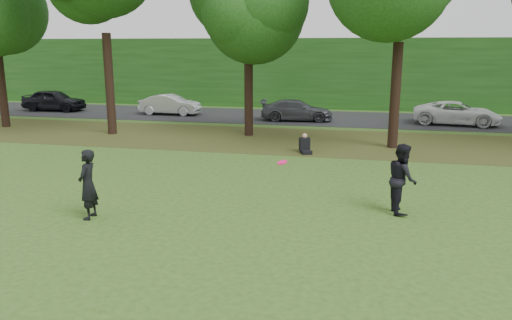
{
  "coord_description": "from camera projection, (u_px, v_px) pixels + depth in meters",
  "views": [
    {
      "loc": [
        2.87,
        -10.42,
        4.44
      ],
      "look_at": [
        -0.15,
        2.96,
        1.3
      ],
      "focal_mm": 35.0,
      "sensor_mm": 36.0,
      "label": 1
    }
  ],
  "objects": [
    {
      "name": "far_hedge",
      "position": [
        330.0,
        73.0,
        36.63
      ],
      "size": [
        70.0,
        3.0,
        5.0
      ],
      "primitive_type": "cube",
      "color": "#194413",
      "rests_on": "ground"
    },
    {
      "name": "leaf_litter",
      "position": [
        305.0,
        141.0,
        23.88
      ],
      "size": [
        60.0,
        7.0,
        0.01
      ],
      "primitive_type": "cube",
      "color": "#433A18",
      "rests_on": "ground"
    },
    {
      "name": "seated_person",
      "position": [
        305.0,
        146.0,
        21.17
      ],
      "size": [
        0.65,
        0.83,
        0.83
      ],
      "rotation": [
        0.0,
        0.0,
        0.38
      ],
      "color": "black",
      "rests_on": "ground"
    },
    {
      "name": "parked_cars",
      "position": [
        315.0,
        108.0,
        30.58
      ],
      "size": [
        38.81,
        3.07,
        1.48
      ],
      "color": "black",
      "rests_on": "street"
    },
    {
      "name": "frisbee",
      "position": [
        282.0,
        162.0,
        13.31
      ],
      "size": [
        0.35,
        0.36,
        0.12
      ],
      "color": "#FF1565",
      "rests_on": "ground"
    },
    {
      "name": "street",
      "position": [
        321.0,
        118.0,
        31.48
      ],
      "size": [
        70.0,
        7.0,
        0.02
      ],
      "primitive_type": "cube",
      "color": "black",
      "rests_on": "ground"
    },
    {
      "name": "ground",
      "position": [
        234.0,
        243.0,
        11.52
      ],
      "size": [
        120.0,
        120.0,
        0.0
      ],
      "primitive_type": "plane",
      "color": "#2F4B17",
      "rests_on": "ground"
    },
    {
      "name": "player_right",
      "position": [
        402.0,
        179.0,
        13.44
      ],
      "size": [
        0.87,
        1.04,
        1.91
      ],
      "primitive_type": "imported",
      "rotation": [
        0.0,
        0.0,
        1.74
      ],
      "color": "black",
      "rests_on": "ground"
    },
    {
      "name": "player_left",
      "position": [
        88.0,
        184.0,
        12.98
      ],
      "size": [
        0.51,
        0.72,
        1.85
      ],
      "primitive_type": "imported",
      "rotation": [
        0.0,
        0.0,
        -1.47
      ],
      "color": "black",
      "rests_on": "ground"
    }
  ]
}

